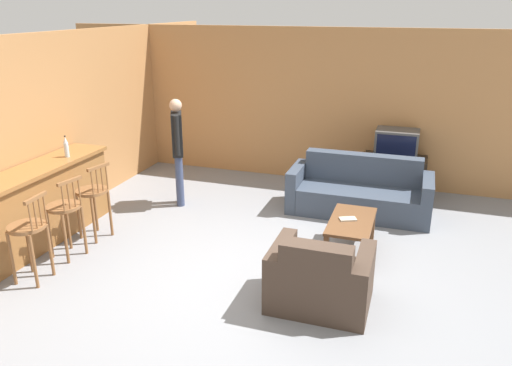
# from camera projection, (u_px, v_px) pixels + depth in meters

# --- Properties ---
(ground_plane) EXTENTS (24.00, 24.00, 0.00)m
(ground_plane) POSITION_uv_depth(u_px,v_px,m) (246.00, 280.00, 5.64)
(ground_plane) COLOR gray
(wall_back) EXTENTS (9.40, 0.08, 2.60)m
(wall_back) POSITION_uv_depth(u_px,v_px,m) (318.00, 106.00, 8.51)
(wall_back) COLOR #B27A47
(wall_back) RESTS_ON ground_plane
(wall_left) EXTENTS (0.08, 8.70, 2.60)m
(wall_left) POSITION_uv_depth(u_px,v_px,m) (73.00, 122.00, 7.35)
(wall_left) COLOR #B27A47
(wall_left) RESTS_ON ground_plane
(bar_counter) EXTENTS (0.55, 2.81, 1.01)m
(bar_counter) POSITION_uv_depth(u_px,v_px,m) (26.00, 212.00, 6.18)
(bar_counter) COLOR brown
(bar_counter) RESTS_ON ground_plane
(bar_chair_near) EXTENTS (0.43, 0.43, 1.03)m
(bar_chair_near) POSITION_uv_depth(u_px,v_px,m) (29.00, 234.00, 5.46)
(bar_chair_near) COLOR brown
(bar_chair_near) RESTS_ON ground_plane
(bar_chair_mid) EXTENTS (0.48, 0.48, 1.03)m
(bar_chair_mid) POSITION_uv_depth(u_px,v_px,m) (65.00, 213.00, 5.99)
(bar_chair_mid) COLOR brown
(bar_chair_mid) RESTS_ON ground_plane
(bar_chair_far) EXTENTS (0.48, 0.48, 1.03)m
(bar_chair_far) POSITION_uv_depth(u_px,v_px,m) (93.00, 197.00, 6.49)
(bar_chair_far) COLOR brown
(bar_chair_far) RESTS_ON ground_plane
(couch_far) EXTENTS (2.05, 0.82, 0.83)m
(couch_far) POSITION_uv_depth(u_px,v_px,m) (360.00, 193.00, 7.40)
(couch_far) COLOR #384251
(couch_far) RESTS_ON ground_plane
(armchair_near) EXTENTS (1.01, 0.78, 0.81)m
(armchair_near) POSITION_uv_depth(u_px,v_px,m) (320.00, 280.00, 5.07)
(armchair_near) COLOR #423328
(armchair_near) RESTS_ON ground_plane
(coffee_table) EXTENTS (0.52, 0.99, 0.44)m
(coffee_table) POSITION_uv_depth(u_px,v_px,m) (351.00, 225.00, 6.16)
(coffee_table) COLOR brown
(coffee_table) RESTS_ON ground_plane
(tv_unit) EXTENTS (0.99, 0.52, 0.62)m
(tv_unit) POSITION_uv_depth(u_px,v_px,m) (394.00, 175.00, 8.13)
(tv_unit) COLOR #2D2319
(tv_unit) RESTS_ON ground_plane
(tv) EXTENTS (0.66, 0.47, 0.45)m
(tv) POSITION_uv_depth(u_px,v_px,m) (397.00, 143.00, 7.95)
(tv) COLOR #4C4C4C
(tv) RESTS_ON tv_unit
(bottle) EXTENTS (0.06, 0.06, 0.29)m
(bottle) POSITION_uv_depth(u_px,v_px,m) (66.00, 147.00, 6.63)
(bottle) COLOR silver
(bottle) RESTS_ON bar_counter
(book_on_table) EXTENTS (0.24, 0.19, 0.02)m
(book_on_table) POSITION_uv_depth(u_px,v_px,m) (348.00, 219.00, 6.15)
(book_on_table) COLOR #B7AD99
(book_on_table) RESTS_ON coffee_table
(person_by_window) EXTENTS (0.31, 0.45, 1.64)m
(person_by_window) POSITION_uv_depth(u_px,v_px,m) (178.00, 146.00, 7.48)
(person_by_window) COLOR #384260
(person_by_window) RESTS_ON ground_plane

